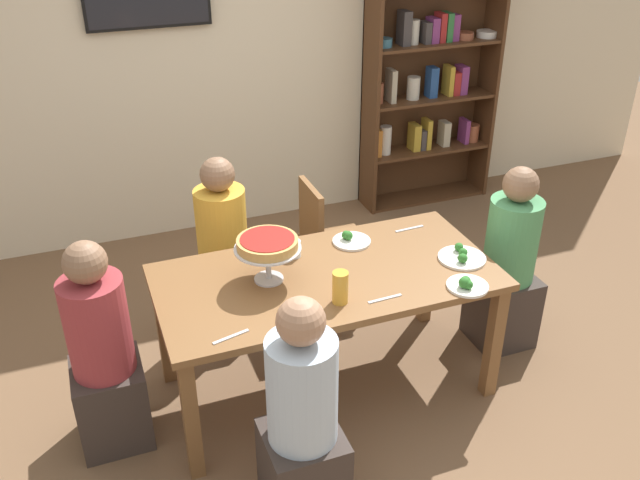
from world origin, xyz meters
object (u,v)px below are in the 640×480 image
(dining_table, at_px, (327,289))
(cutlery_fork_near, at_px, (385,299))
(chair_far_right, at_px, (328,239))
(deep_dish_pizza_stand, at_px, (268,246))
(bookshelf, at_px, (430,67))
(diner_head_west, at_px, (104,361))
(diner_head_east, at_px, (507,271))
(diner_far_left, at_px, (224,259))
(salad_plate_spare, at_px, (467,285))
(cutlery_knife_near, at_px, (231,337))
(cutlery_fork_far, at_px, (409,229))
(salad_plate_near_diner, at_px, (462,257))
(salad_plate_far_diner, at_px, (350,240))
(water_glass_clear_near, at_px, (294,249))
(diner_near_left, at_px, (303,427))
(beer_glass_amber_tall, at_px, (340,287))

(dining_table, xyz_separation_m, cutlery_fork_near, (0.18, -0.31, 0.09))
(chair_far_right, relative_size, deep_dish_pizza_stand, 2.58)
(chair_far_right, xyz_separation_m, cutlery_fork_near, (-0.12, -1.08, 0.26))
(bookshelf, distance_m, diner_head_west, 3.51)
(diner_head_west, bearing_deg, diner_head_east, 0.27)
(diner_far_left, relative_size, salad_plate_spare, 5.45)
(cutlery_knife_near, distance_m, cutlery_fork_far, 1.37)
(diner_head_west, xyz_separation_m, salad_plate_near_diner, (1.88, -0.13, 0.26))
(diner_head_east, xyz_separation_m, salad_plate_far_diner, (-0.91, 0.24, 0.26))
(cutlery_knife_near, bearing_deg, bookshelf, 32.04)
(diner_head_west, relative_size, water_glass_clear_near, 12.56)
(cutlery_fork_far, bearing_deg, salad_plate_near_diner, 101.80)
(diner_head_east, relative_size, diner_near_left, 1.00)
(salad_plate_near_diner, xyz_separation_m, beer_glass_amber_tall, (-0.76, -0.14, 0.07))
(bookshelf, xyz_separation_m, water_glass_clear_near, (-1.77, -1.78, -0.35))
(diner_head_east, xyz_separation_m, diner_head_west, (-2.30, -0.01, 0.00))
(cutlery_knife_near, bearing_deg, diner_near_left, -77.97)
(diner_near_left, bearing_deg, salad_plate_spare, -69.58)
(diner_near_left, relative_size, salad_plate_spare, 5.45)
(dining_table, distance_m, cutlery_knife_near, 0.69)
(dining_table, relative_size, diner_head_east, 1.53)
(diner_near_left, xyz_separation_m, salad_plate_far_diner, (0.64, 1.01, 0.26))
(beer_glass_amber_tall, relative_size, cutlery_fork_near, 0.93)
(diner_head_west, bearing_deg, beer_glass_amber_tall, -13.57)
(diner_head_east, distance_m, salad_plate_near_diner, 0.52)
(bookshelf, bearing_deg, salad_plate_far_diner, -129.24)
(diner_head_east, relative_size, diner_head_west, 1.00)
(diner_head_east, bearing_deg, diner_head_west, 0.27)
(deep_dish_pizza_stand, relative_size, beer_glass_amber_tall, 2.02)
(cutlery_knife_near, bearing_deg, salad_plate_far_diner, 21.87)
(dining_table, height_order, cutlery_knife_near, cutlery_knife_near)
(dining_table, height_order, salad_plate_near_diner, salad_plate_near_diner)
(salad_plate_spare, xyz_separation_m, beer_glass_amber_tall, (-0.63, 0.11, 0.06))
(bookshelf, relative_size, deep_dish_pizza_stand, 6.57)
(bookshelf, distance_m, cutlery_knife_near, 3.29)
(diner_head_east, height_order, cutlery_fork_far, diner_head_east)
(diner_head_west, bearing_deg, cutlery_fork_far, 8.74)
(deep_dish_pizza_stand, xyz_separation_m, beer_glass_amber_tall, (0.26, -0.31, -0.11))
(beer_glass_amber_tall, xyz_separation_m, cutlery_knife_near, (-0.56, -0.09, -0.08))
(salad_plate_far_diner, distance_m, cutlery_knife_near, 1.04)
(salad_plate_spare, distance_m, cutlery_fork_near, 0.43)
(dining_table, bearing_deg, diner_head_west, 179.28)
(bookshelf, height_order, diner_head_west, bookshelf)
(dining_table, bearing_deg, cutlery_fork_near, -59.69)
(diner_near_left, distance_m, chair_far_right, 1.67)
(cutlery_knife_near, bearing_deg, chair_far_right, 36.90)
(beer_glass_amber_tall, bearing_deg, chair_far_right, 71.84)
(diner_head_west, distance_m, chair_far_right, 1.64)
(diner_near_left, distance_m, deep_dish_pizza_stand, 0.92)
(bookshelf, bearing_deg, beer_glass_amber_tall, -126.87)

